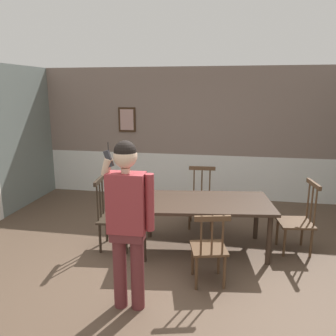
# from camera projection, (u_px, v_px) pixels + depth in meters

# --- Properties ---
(ground_plane) EXTENTS (7.33, 7.33, 0.00)m
(ground_plane) POSITION_uv_depth(u_px,v_px,m) (171.00, 274.00, 4.21)
(ground_plane) COLOR brown
(room_back_partition) EXTENTS (6.66, 0.17, 2.70)m
(room_back_partition) POSITION_uv_depth(u_px,v_px,m) (197.00, 136.00, 6.98)
(room_back_partition) COLOR gray
(room_back_partition) RESTS_ON ground_plane
(dining_table) EXTENTS (1.96, 1.23, 0.73)m
(dining_table) POSITION_uv_depth(u_px,v_px,m) (205.00, 206.00, 4.72)
(dining_table) COLOR #38281E
(dining_table) RESTS_ON ground_plane
(chair_near_window) EXTENTS (0.49, 0.49, 0.91)m
(chair_near_window) POSITION_uv_depth(u_px,v_px,m) (209.00, 248.00, 3.91)
(chair_near_window) COLOR #513823
(chair_near_window) RESTS_ON ground_plane
(chair_by_doorway) EXTENTS (0.51, 0.51, 1.02)m
(chair_by_doorway) POSITION_uv_depth(u_px,v_px,m) (298.00, 220.00, 4.71)
(chair_by_doorway) COLOR #513823
(chair_by_doorway) RESTS_ON ground_plane
(chair_at_table_head) EXTENTS (0.51, 0.51, 1.04)m
(chair_at_table_head) POSITION_uv_depth(u_px,v_px,m) (112.00, 216.00, 4.82)
(chair_at_table_head) COLOR #2D2319
(chair_at_table_head) RESTS_ON ground_plane
(chair_opposite_corner) EXTENTS (0.47, 0.47, 0.98)m
(chair_opposite_corner) POSITION_uv_depth(u_px,v_px,m) (201.00, 198.00, 5.62)
(chair_opposite_corner) COLOR #513823
(chair_opposite_corner) RESTS_ON ground_plane
(person_figure) EXTENTS (0.54, 0.23, 1.78)m
(person_figure) POSITION_uv_depth(u_px,v_px,m) (128.00, 215.00, 3.34)
(person_figure) COLOR brown
(person_figure) RESTS_ON ground_plane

